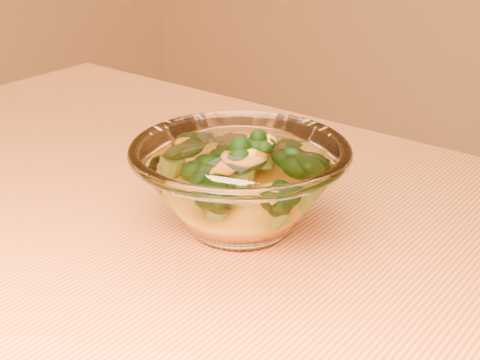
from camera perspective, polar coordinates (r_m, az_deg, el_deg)
name	(u,v)px	position (r m, az deg, el deg)	size (l,w,h in m)	color
glass_bowl	(240,184)	(0.59, 0.00, -0.37)	(0.19, 0.19, 0.09)	white
cheese_sauce	(240,203)	(0.59, 0.00, -1.95)	(0.10, 0.10, 0.03)	yellow
broccoli_heap	(243,171)	(0.59, 0.29, 0.80)	(0.14, 0.11, 0.07)	black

